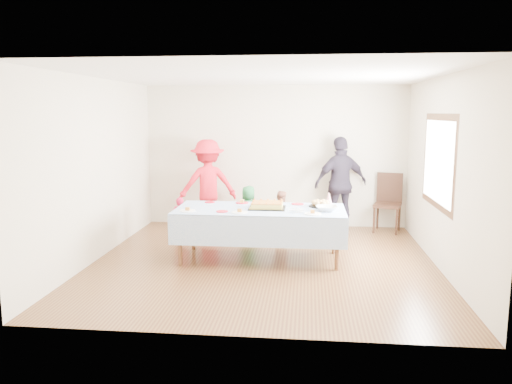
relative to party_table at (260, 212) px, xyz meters
The scene contains 22 objects.
ground 0.74m from the party_table, 65.47° to the right, with size 5.00×5.00×0.00m, color #4A2515.
room_walls 1.06m from the party_table, 48.94° to the right, with size 5.04×5.04×2.72m.
party_table is the anchor object (origin of this frame).
birthday_cake 0.14m from the party_table, ahead, with size 0.54×0.41×0.09m.
rolls_tray 0.92m from the party_table, 14.21° to the left, with size 0.34×0.34×0.10m.
punch_bowl 0.98m from the party_table, ahead, with size 0.31×0.31×0.08m, color silver.
party_hat 1.13m from the party_table, 24.18° to the left, with size 0.11×0.11×0.19m, color white.
fork_pile 0.62m from the party_table, 22.61° to the right, with size 0.24×0.18×0.07m, color white, non-canonical shape.
plate_red_far_a 0.93m from the party_table, 154.34° to the left, with size 0.16×0.16×0.01m, color red.
plate_red_far_b 0.52m from the party_table, 129.29° to the left, with size 0.20×0.20×0.01m, color red.
plate_red_far_c 0.42m from the party_table, 72.19° to the left, with size 0.20×0.20×0.01m, color red.
plate_red_far_d 0.67m from the party_table, 35.18° to the left, with size 0.19×0.19×0.01m, color red.
plate_red_near 0.61m from the party_table, 148.94° to the right, with size 0.17×0.17×0.01m, color red.
plate_white_left 1.07m from the party_table, 163.03° to the right, with size 0.23×0.23×0.01m, color white.
plate_white_mid 0.44m from the party_table, 127.05° to the right, with size 0.23×0.23×0.01m, color white.
plate_white_right 0.84m from the party_table, 23.54° to the right, with size 0.24×0.24×0.01m, color white.
dining_chair 3.01m from the party_table, 43.35° to the left, with size 0.58×0.58×1.08m.
toddler_left 1.73m from the party_table, 148.95° to the left, with size 0.28×0.19×0.78m, color #C91940.
toddler_mid 1.37m from the party_table, 104.29° to the left, with size 0.45×0.29×0.92m, color #236936.
toddler_right 1.40m from the party_table, 80.33° to the left, with size 0.41×0.32×0.84m, color #AF6A51.
adult_left 2.28m from the party_table, 121.32° to the left, with size 1.09×0.63×1.69m, color red.
adult_right 2.45m from the party_table, 57.56° to the left, with size 1.03×0.43×1.75m, color #2F2837.
Camera 1 is at (0.63, -7.10, 2.19)m, focal length 35.00 mm.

